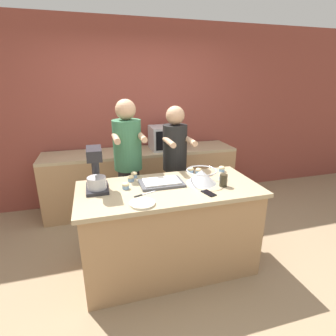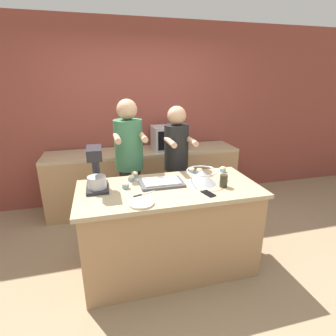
{
  "view_description": "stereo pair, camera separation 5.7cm",
  "coord_description": "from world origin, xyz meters",
  "px_view_note": "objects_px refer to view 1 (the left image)",
  "views": [
    {
      "loc": [
        -0.65,
        -2.22,
        1.88
      ],
      "look_at": [
        0.0,
        0.04,
        1.08
      ],
      "focal_mm": 28.0,
      "sensor_mm": 36.0,
      "label": 1
    },
    {
      "loc": [
        -0.6,
        -2.23,
        1.88
      ],
      "look_at": [
        0.0,
        0.04,
        1.08
      ],
      "focal_mm": 28.0,
      "sensor_mm": 36.0,
      "label": 2
    }
  ],
  "objects_px": {
    "mixing_bowl": "(201,176)",
    "cupcake_2": "(134,175)",
    "person_left": "(129,168)",
    "cupcake_3": "(222,177)",
    "stand_mixer": "(96,172)",
    "cupcake_5": "(131,178)",
    "drinking_glass": "(223,180)",
    "cupcake_6": "(199,171)",
    "cupcake_1": "(191,170)",
    "cell_phone": "(209,193)",
    "cupcake_0": "(222,169)",
    "knife": "(144,194)",
    "small_plate": "(142,203)",
    "baking_tray": "(161,183)",
    "cupcake_4": "(126,186)",
    "person_right": "(175,167)",
    "microwave_oven": "(166,138)"
  },
  "relations": [
    {
      "from": "person_right",
      "to": "cell_phone",
      "type": "xyz_separation_m",
      "value": [
        0.02,
        -0.94,
        0.05
      ]
    },
    {
      "from": "mixing_bowl",
      "to": "cupcake_2",
      "type": "distance_m",
      "value": 0.7
    },
    {
      "from": "person_left",
      "to": "mixing_bowl",
      "type": "height_order",
      "value": "person_left"
    },
    {
      "from": "person_left",
      "to": "person_right",
      "type": "relative_size",
      "value": 1.06
    },
    {
      "from": "knife",
      "to": "cupcake_0",
      "type": "bearing_deg",
      "value": 21.19
    },
    {
      "from": "stand_mixer",
      "to": "person_right",
      "type": "bearing_deg",
      "value": 31.41
    },
    {
      "from": "cell_phone",
      "to": "cupcake_0",
      "type": "height_order",
      "value": "cupcake_0"
    },
    {
      "from": "baking_tray",
      "to": "cupcake_5",
      "type": "bearing_deg",
      "value": 149.22
    },
    {
      "from": "mixing_bowl",
      "to": "small_plate",
      "type": "relative_size",
      "value": 1.43
    },
    {
      "from": "knife",
      "to": "cupcake_0",
      "type": "xyz_separation_m",
      "value": [
        0.96,
        0.37,
        0.03
      ]
    },
    {
      "from": "cupcake_0",
      "to": "microwave_oven",
      "type": "bearing_deg",
      "value": 104.33
    },
    {
      "from": "mixing_bowl",
      "to": "cupcake_2",
      "type": "bearing_deg",
      "value": 151.49
    },
    {
      "from": "knife",
      "to": "cupcake_3",
      "type": "xyz_separation_m",
      "value": [
        0.85,
        0.14,
        0.03
      ]
    },
    {
      "from": "cell_phone",
      "to": "cupcake_1",
      "type": "bearing_deg",
      "value": 85.72
    },
    {
      "from": "cupcake_1",
      "to": "cupcake_0",
      "type": "bearing_deg",
      "value": -9.17
    },
    {
      "from": "mixing_bowl",
      "to": "cupcake_3",
      "type": "height_order",
      "value": "mixing_bowl"
    },
    {
      "from": "baking_tray",
      "to": "cupcake_0",
      "type": "bearing_deg",
      "value": 13.59
    },
    {
      "from": "cupcake_1",
      "to": "cupcake_4",
      "type": "xyz_separation_m",
      "value": [
        -0.75,
        -0.25,
        0.0
      ]
    },
    {
      "from": "mixing_bowl",
      "to": "microwave_oven",
      "type": "bearing_deg",
      "value": 88.15
    },
    {
      "from": "person_left",
      "to": "cupcake_3",
      "type": "xyz_separation_m",
      "value": [
        0.87,
        -0.66,
        0.04
      ]
    },
    {
      "from": "knife",
      "to": "cupcake_3",
      "type": "bearing_deg",
      "value": 9.39
    },
    {
      "from": "small_plate",
      "to": "knife",
      "type": "bearing_deg",
      "value": 75.97
    },
    {
      "from": "mixing_bowl",
      "to": "cupcake_2",
      "type": "relative_size",
      "value": 4.49
    },
    {
      "from": "person_left",
      "to": "cupcake_0",
      "type": "relative_size",
      "value": 24.85
    },
    {
      "from": "baking_tray",
      "to": "small_plate",
      "type": "height_order",
      "value": "baking_tray"
    },
    {
      "from": "cupcake_3",
      "to": "cupcake_6",
      "type": "height_order",
      "value": "same"
    },
    {
      "from": "person_right",
      "to": "cupcake_0",
      "type": "height_order",
      "value": "person_right"
    },
    {
      "from": "drinking_glass",
      "to": "small_plate",
      "type": "bearing_deg",
      "value": -168.43
    },
    {
      "from": "cupcake_3",
      "to": "drinking_glass",
      "type": "bearing_deg",
      "value": -114.6
    },
    {
      "from": "cupcake_1",
      "to": "mixing_bowl",
      "type": "bearing_deg",
      "value": -90.94
    },
    {
      "from": "stand_mixer",
      "to": "cupcake_5",
      "type": "xyz_separation_m",
      "value": [
        0.33,
        0.13,
        -0.15
      ]
    },
    {
      "from": "cupcake_6",
      "to": "cell_phone",
      "type": "bearing_deg",
      "value": -102.66
    },
    {
      "from": "drinking_glass",
      "to": "cupcake_6",
      "type": "relative_size",
      "value": 1.79
    },
    {
      "from": "drinking_glass",
      "to": "cupcake_0",
      "type": "bearing_deg",
      "value": 64.84
    },
    {
      "from": "cupcake_0",
      "to": "person_left",
      "type": "bearing_deg",
      "value": 156.49
    },
    {
      "from": "person_right",
      "to": "cupcake_1",
      "type": "height_order",
      "value": "person_right"
    },
    {
      "from": "drinking_glass",
      "to": "cupcake_3",
      "type": "xyz_separation_m",
      "value": [
        0.07,
        0.16,
        -0.03
      ]
    },
    {
      "from": "person_left",
      "to": "stand_mixer",
      "type": "distance_m",
      "value": 0.71
    },
    {
      "from": "microwave_oven",
      "to": "person_left",
      "type": "bearing_deg",
      "value": -131.28
    },
    {
      "from": "mixing_bowl",
      "to": "microwave_oven",
      "type": "height_order",
      "value": "microwave_oven"
    },
    {
      "from": "mixing_bowl",
      "to": "cupcake_5",
      "type": "bearing_deg",
      "value": 160.3
    },
    {
      "from": "cupcake_1",
      "to": "cupcake_3",
      "type": "height_order",
      "value": "same"
    },
    {
      "from": "drinking_glass",
      "to": "cupcake_3",
      "type": "relative_size",
      "value": 1.79
    },
    {
      "from": "cupcake_4",
      "to": "cupcake_3",
      "type": "bearing_deg",
      "value": -2.14
    },
    {
      "from": "small_plate",
      "to": "cupcake_2",
      "type": "bearing_deg",
      "value": 86.89
    },
    {
      "from": "stand_mixer",
      "to": "cupcake_0",
      "type": "xyz_separation_m",
      "value": [
        1.35,
        0.15,
        -0.15
      ]
    },
    {
      "from": "mixing_bowl",
      "to": "cupcake_4",
      "type": "distance_m",
      "value": 0.74
    },
    {
      "from": "cupcake_1",
      "to": "drinking_glass",
      "type": "bearing_deg",
      "value": -69.73
    },
    {
      "from": "stand_mixer",
      "to": "cell_phone",
      "type": "distance_m",
      "value": 1.04
    },
    {
      "from": "cupcake_1",
      "to": "knife",
      "type": "bearing_deg",
      "value": -145.0
    }
  ]
}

